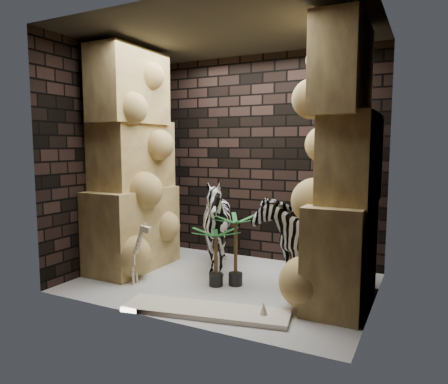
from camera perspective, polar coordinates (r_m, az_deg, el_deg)
The scene contains 14 objects.
floor at distance 5.20m, azimuth -0.09°, elevation -12.48°, with size 3.50×3.50×0.00m, color silver.
ceiling at distance 5.09m, azimuth -0.10°, elevation 21.42°, with size 3.50×3.50×0.00m, color #353128.
wall_back at distance 6.06m, azimuth 5.29°, elevation 4.66°, with size 3.50×3.50×0.00m, color black.
wall_front at distance 3.85m, azimuth -8.58°, elevation 3.62°, with size 3.50×3.50×0.00m, color black.
wall_left at distance 5.92m, azimuth -15.42°, elevation 4.42°, with size 3.00×3.00×0.00m, color black.
wall_right at distance 4.41m, azimuth 20.66°, elevation 3.63°, with size 3.00×3.00×0.00m, color black.
rock_pillar_left at distance 5.69m, azimuth -12.80°, elevation 4.42°, with size 0.68×1.30×3.00m, color #DEC66F, non-canonical shape.
rock_pillar_right at distance 4.46m, azimuth 16.43°, elevation 3.80°, with size 0.58×1.25×3.00m, color #DEC66F, non-canonical shape.
zebra_right at distance 5.21m, azimuth 9.77°, elevation -5.03°, with size 0.60×1.11×1.31m, color white.
zebra_left at distance 5.46m, azimuth -0.99°, elevation -5.34°, with size 1.01×1.26×1.14m, color white.
giraffe_toy at distance 5.21m, azimuth -13.32°, elevation -8.04°, with size 0.41×0.14×0.79m, color #FFF3C4, non-canonical shape.
palm_front at distance 4.98m, azimuth 1.63°, elevation -8.09°, with size 0.36×0.36×0.87m, color #194119, non-canonical shape.
palm_back at distance 4.98m, azimuth -1.14°, elevation -9.03°, with size 0.36×0.36×0.71m, color #194119, non-canonical shape.
surfboard at distance 4.32m, azimuth -2.59°, elevation -16.16°, with size 1.70×0.42×0.05m, color white.
Camera 1 is at (2.23, -4.38, 1.68)m, focal length 32.80 mm.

